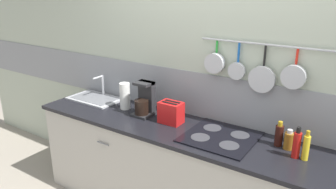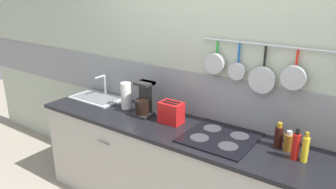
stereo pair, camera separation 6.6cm
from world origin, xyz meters
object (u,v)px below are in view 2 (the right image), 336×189
Objects in this scene: toaster at (171,113)px; bottle_sesame_oil at (288,142)px; coffee_maker at (145,101)px; bottle_hot_sauce at (279,136)px; paper_towel_roll at (126,96)px; bottle_dish_soap at (296,146)px; bottle_olive_oil at (305,149)px.

toaster is 1.00m from bottle_sesame_oil.
coffee_maker is 1.22m from bottle_hot_sauce.
bottle_hot_sauce is (1.47, 0.06, -0.04)m from paper_towel_roll.
coffee_maker is 1.37m from bottle_dish_soap.
paper_towel_roll is 0.56m from toaster.
paper_towel_roll is at bearing 178.22° from bottle_olive_oil.
bottle_hot_sauce is at bearing 152.96° from bottle_olive_oil.
bottle_sesame_oil is 0.13m from bottle_dish_soap.
paper_towel_roll is at bearing -177.77° from bottle_hot_sauce.
bottle_hot_sauce reaches higher than toaster.
bottle_hot_sauce is at bearing 143.43° from bottle_dish_soap.
bottle_hot_sauce is 0.19m from bottle_dish_soap.
bottle_olive_oil is at bearing -34.90° from bottle_sesame_oil.
toaster is at bearing -3.33° from coffee_maker.
bottle_olive_oil is (1.43, -0.03, -0.03)m from coffee_maker.
coffee_maker is 1.45× the size of bottle_olive_oil.
toaster is 0.94× the size of bottle_dish_soap.
bottle_sesame_oil is (1.55, 0.04, -0.06)m from paper_towel_roll.
paper_towel_roll is 1.55m from bottle_sesame_oil.
bottle_dish_soap reaches higher than bottle_hot_sauce.
coffee_maker reaches higher than bottle_hot_sauce.
bottle_sesame_oil is 0.71× the size of bottle_olive_oil.
bottle_hot_sauce is 0.24m from bottle_olive_oil.
bottle_sesame_oil is (1.30, 0.06, -0.06)m from coffee_maker.
bottle_dish_soap is at bearing -1.06° from toaster.
coffee_maker is at bearing 178.44° from bottle_dish_soap.
coffee_maker is 1.43m from bottle_olive_oil.
bottle_dish_soap reaches higher than bottle_olive_oil.
toaster is 0.99× the size of bottle_olive_oil.
bottle_hot_sauce is 0.08m from bottle_sesame_oil.
toaster is 1.39× the size of bottle_sesame_oil.
coffee_maker reaches higher than paper_towel_roll.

